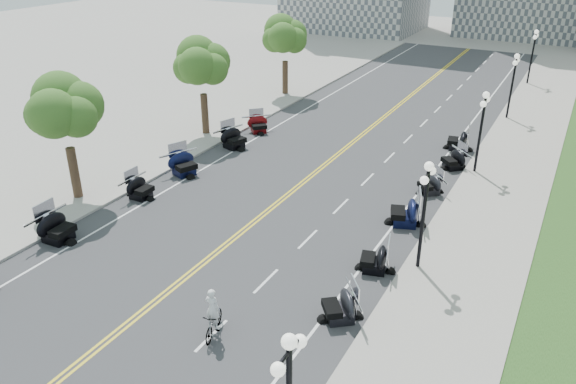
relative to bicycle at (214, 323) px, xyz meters
The scene contains 43 objects.
ground 5.08m from the bicycle, 129.99° to the left, with size 160.00×160.00×0.00m, color gray.
road 14.25m from the bicycle, 103.17° to the left, with size 16.00×90.00×0.01m, color #333335.
centerline_yellow_a 14.28m from the bicycle, 103.64° to the left, with size 0.12×90.00×0.00m, color yellow.
centerline_yellow_b 14.23m from the bicycle, 102.70° to the left, with size 0.12×90.00×0.00m, color yellow.
edge_line_north 14.23m from the bicycle, 77.18° to the left, with size 0.12×90.00×0.00m, color white.
edge_line_south 16.90m from the bicycle, 124.82° to the left, with size 0.12×90.00×0.00m, color white.
lane_dash_5 0.54m from the bicycle, 109.02° to the right, with size 0.12×2.00×0.00m, color white.
lane_dash_6 3.90m from the bicycle, 90.67° to the left, with size 0.12×2.00×0.00m, color white.
lane_dash_7 7.89m from the bicycle, 90.33° to the left, with size 0.12×2.00×0.00m, color white.
lane_dash_8 11.88m from the bicycle, 90.22° to the left, with size 0.12×2.00×0.00m, color white.
lane_dash_9 15.88m from the bicycle, 90.16° to the left, with size 0.12×2.00×0.00m, color white.
lane_dash_10 19.88m from the bicycle, 90.13° to the left, with size 0.12×2.00×0.00m, color white.
lane_dash_11 23.87m from the bicycle, 90.11° to the left, with size 0.12×2.00×0.00m, color white.
lane_dash_12 27.87m from the bicycle, 90.09° to the left, with size 0.12×2.00×0.00m, color white.
lane_dash_13 31.87m from the bicycle, 90.08° to the left, with size 0.12×2.00×0.00m, color white.
lane_dash_14 35.87m from the bicycle, 90.07° to the left, with size 0.12×2.00×0.00m, color white.
lane_dash_15 39.87m from the bicycle, 90.06° to the left, with size 0.12×2.00×0.00m, color white.
lane_dash_16 43.87m from the bicycle, 90.06° to the left, with size 0.12×2.00×0.00m, color white.
lane_dash_17 47.87m from the bicycle, 90.05° to the left, with size 0.12×2.00×0.00m, color white.
lane_dash_18 51.87m from the bicycle, 90.05° to the left, with size 0.12×2.00×0.00m, color white.
lane_dash_19 55.87m from the bicycle, 90.05° to the left, with size 0.12×2.00×0.00m, color white.
sidewalk_north 15.66m from the bicycle, 62.39° to the left, with size 5.00×90.00×0.15m, color #9E9991.
sidewalk_south 19.53m from the bicycle, 134.74° to the left, with size 5.00×90.00×0.15m, color #9E9991.
street_lamp_2 9.74m from the bicycle, 55.76° to the left, with size 0.50×1.20×4.90m, color black, non-canonical shape.
street_lamp_3 20.68m from the bicycle, 74.92° to the left, with size 0.50×1.20×4.90m, color black, non-canonical shape.
street_lamp_4 32.38m from the bicycle, 80.46° to the left, with size 0.50×1.20×4.90m, color black, non-canonical shape.
street_lamp_5 44.24m from the bicycle, 83.04° to the left, with size 0.50×1.20×4.90m, color black, non-canonical shape.
tree_2 15.09m from the bicycle, 156.10° to the left, with size 4.80×4.80×9.20m, color #235619, non-canonical shape.
tree_3 22.64m from the bicycle, 126.55° to the left, with size 4.80×4.80×9.20m, color #235619, non-canonical shape.
tree_4 32.94m from the bicycle, 113.91° to the left, with size 4.80×4.80×9.20m, color #235619, non-canonical shape.
motorcycle_n_5 4.79m from the bicycle, 38.97° to the left, with size 1.94×1.94×1.36m, color black, non-canonical shape.
motorcycle_n_6 7.79m from the bicycle, 61.48° to the left, with size 1.90×1.90×1.33m, color black, non-canonical shape.
motorcycle_n_7 12.10m from the bicycle, 72.79° to the left, with size 2.22×2.22×1.56m, color black, non-canonical shape.
motorcycle_n_8 16.15m from the bicycle, 76.73° to the left, with size 1.77×1.77×1.24m, color black, non-canonical shape.
motorcycle_n_9 20.38m from the bicycle, 78.64° to the left, with size 1.91×1.91×1.34m, color black, non-canonical shape.
motorcycle_n_10 23.69m from the bicycle, 81.53° to the left, with size 2.09×2.09×1.46m, color black, non-canonical shape.
motorcycle_s_5 10.75m from the bicycle, 168.68° to the left, with size 2.21×2.21×1.54m, color black, non-canonical shape.
motorcycle_s_6 12.75m from the bicycle, 143.51° to the left, with size 1.89×1.89×1.33m, color black, non-canonical shape.
motorcycle_s_7 15.19m from the bicycle, 131.88° to the left, with size 2.20×2.20×1.54m, color black, non-canonical shape.
motorcycle_s_8 19.32m from the bicycle, 121.05° to the left, with size 2.17×2.17×1.52m, color black, non-canonical shape.
motorcycle_s_9 22.48m from the bicycle, 116.82° to the left, with size 1.91×1.91×1.34m, color #590A0C, non-canonical shape.
bicycle is the anchor object (origin of this frame).
cyclist_rider 1.36m from the bicycle, ahead, with size 0.60×0.40×1.65m, color white.
Camera 1 is at (13.47, -17.12, 13.70)m, focal length 35.00 mm.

